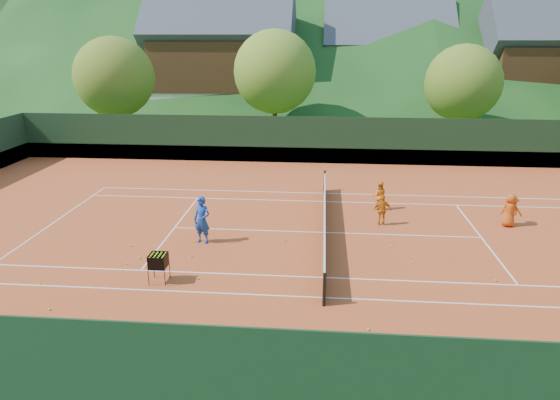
# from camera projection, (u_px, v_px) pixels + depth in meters

# --- Properties ---
(ground) EXTENTS (400.00, 400.00, 0.00)m
(ground) POSITION_uv_depth(u_px,v_px,m) (324.00, 233.00, 20.86)
(ground) COLOR #2A4C17
(ground) RESTS_ON ground
(clay_court) EXTENTS (40.00, 24.00, 0.02)m
(clay_court) POSITION_uv_depth(u_px,v_px,m) (324.00, 233.00, 20.86)
(clay_court) COLOR #B0421C
(clay_court) RESTS_ON ground
(coach) EXTENTS (0.80, 0.64, 1.90)m
(coach) POSITION_uv_depth(u_px,v_px,m) (202.00, 220.00, 19.56)
(coach) COLOR #163E95
(coach) RESTS_ON clay_court
(student_a) EXTENTS (0.69, 0.55, 1.35)m
(student_a) POSITION_uv_depth(u_px,v_px,m) (379.00, 196.00, 23.47)
(student_a) COLOR orange
(student_a) RESTS_ON clay_court
(student_b) EXTENTS (0.82, 0.41, 1.36)m
(student_b) POSITION_uv_depth(u_px,v_px,m) (382.00, 210.00, 21.50)
(student_b) COLOR orange
(student_b) RESTS_ON clay_court
(student_c) EXTENTS (0.73, 0.50, 1.45)m
(student_c) POSITION_uv_depth(u_px,v_px,m) (510.00, 210.00, 21.33)
(student_c) COLOR #CA4B11
(student_c) RESTS_ON clay_court
(student_d) EXTENTS (0.96, 0.77, 1.30)m
(student_d) POSITION_uv_depth(u_px,v_px,m) (512.00, 211.00, 21.53)
(student_d) COLOR orange
(student_d) RESTS_ON clay_court
(tennis_ball_0) EXTENTS (0.07, 0.07, 0.07)m
(tennis_ball_0) POSITION_uv_depth(u_px,v_px,m) (191.00, 257.00, 18.50)
(tennis_ball_0) COLOR #C2D323
(tennis_ball_0) RESTS_ON clay_court
(tennis_ball_1) EXTENTS (0.07, 0.07, 0.07)m
(tennis_ball_1) POSITION_uv_depth(u_px,v_px,m) (131.00, 245.00, 19.48)
(tennis_ball_1) COLOR #C2D323
(tennis_ball_1) RESTS_ON clay_court
(tennis_ball_2) EXTENTS (0.07, 0.07, 0.07)m
(tennis_ball_2) POSITION_uv_depth(u_px,v_px,m) (71.00, 354.00, 12.84)
(tennis_ball_2) COLOR #C2D323
(tennis_ball_2) RESTS_ON clay_court
(tennis_ball_3) EXTENTS (0.07, 0.07, 0.07)m
(tennis_ball_3) POSITION_uv_depth(u_px,v_px,m) (467.00, 356.00, 12.75)
(tennis_ball_3) COLOR #C2D323
(tennis_ball_3) RESTS_ON clay_court
(tennis_ball_4) EXTENTS (0.07, 0.07, 0.07)m
(tennis_ball_4) POSITION_uv_depth(u_px,v_px,m) (324.00, 240.00, 20.03)
(tennis_ball_4) COLOR #C2D323
(tennis_ball_4) RESTS_ON clay_court
(tennis_ball_5) EXTENTS (0.07, 0.07, 0.07)m
(tennis_ball_5) POSITION_uv_depth(u_px,v_px,m) (49.00, 309.00, 14.93)
(tennis_ball_5) COLOR #C2D323
(tennis_ball_5) RESTS_ON clay_court
(tennis_ball_6) EXTENTS (0.07, 0.07, 0.07)m
(tennis_ball_6) POSITION_uv_depth(u_px,v_px,m) (285.00, 240.00, 19.95)
(tennis_ball_6) COLOR #C2D323
(tennis_ball_6) RESTS_ON clay_court
(tennis_ball_7) EXTENTS (0.07, 0.07, 0.07)m
(tennis_ball_7) POSITION_uv_depth(u_px,v_px,m) (40.00, 284.00, 16.47)
(tennis_ball_7) COLOR #C2D323
(tennis_ball_7) RESTS_ON clay_court
(tennis_ball_8) EXTENTS (0.07, 0.07, 0.07)m
(tennis_ball_8) POSITION_uv_depth(u_px,v_px,m) (257.00, 371.00, 12.17)
(tennis_ball_8) COLOR #C2D323
(tennis_ball_8) RESTS_ON clay_court
(tennis_ball_10) EXTENTS (0.07, 0.07, 0.07)m
(tennis_ball_10) POSITION_uv_depth(u_px,v_px,m) (198.00, 278.00, 16.84)
(tennis_ball_10) COLOR #C2D323
(tennis_ball_10) RESTS_ON clay_court
(tennis_ball_11) EXTENTS (0.07, 0.07, 0.07)m
(tennis_ball_11) POSITION_uv_depth(u_px,v_px,m) (368.00, 330.00, 13.90)
(tennis_ball_11) COLOR #C2D323
(tennis_ball_11) RESTS_ON clay_court
(tennis_ball_12) EXTENTS (0.07, 0.07, 0.07)m
(tennis_ball_12) POSITION_uv_depth(u_px,v_px,m) (127.00, 263.00, 17.94)
(tennis_ball_12) COLOR #C2D323
(tennis_ball_12) RESTS_ON clay_court
(tennis_ball_13) EXTENTS (0.07, 0.07, 0.07)m
(tennis_ball_13) POSITION_uv_depth(u_px,v_px,m) (413.00, 262.00, 18.05)
(tennis_ball_13) COLOR #C2D323
(tennis_ball_13) RESTS_ON clay_court
(tennis_ball_14) EXTENTS (0.07, 0.07, 0.07)m
(tennis_ball_14) POSITION_uv_depth(u_px,v_px,m) (195.00, 241.00, 19.90)
(tennis_ball_14) COLOR #C2D323
(tennis_ball_14) RESTS_ON clay_court
(tennis_ball_15) EXTENTS (0.07, 0.07, 0.07)m
(tennis_ball_15) POSITION_uv_depth(u_px,v_px,m) (77.00, 352.00, 12.90)
(tennis_ball_15) COLOR #C2D323
(tennis_ball_15) RESTS_ON clay_court
(tennis_ball_16) EXTENTS (0.07, 0.07, 0.07)m
(tennis_ball_16) POSITION_uv_depth(u_px,v_px,m) (496.00, 280.00, 16.70)
(tennis_ball_16) COLOR #C2D323
(tennis_ball_16) RESTS_ON clay_court
(tennis_ball_17) EXTENTS (0.07, 0.07, 0.07)m
(tennis_ball_17) POSITION_uv_depth(u_px,v_px,m) (139.00, 258.00, 18.39)
(tennis_ball_17) COLOR #C2D323
(tennis_ball_17) RESTS_ON clay_court
(tennis_ball_18) EXTENTS (0.07, 0.07, 0.07)m
(tennis_ball_18) POSITION_uv_depth(u_px,v_px,m) (391.00, 246.00, 19.45)
(tennis_ball_18) COLOR #C2D323
(tennis_ball_18) RESTS_ON clay_court
(court_lines) EXTENTS (23.83, 11.03, 0.00)m
(court_lines) POSITION_uv_depth(u_px,v_px,m) (324.00, 232.00, 20.86)
(court_lines) COLOR silver
(court_lines) RESTS_ON clay_court
(tennis_net) EXTENTS (0.10, 12.07, 1.10)m
(tennis_net) POSITION_uv_depth(u_px,v_px,m) (324.00, 221.00, 20.70)
(tennis_net) COLOR black
(tennis_net) RESTS_ON clay_court
(perimeter_fence) EXTENTS (40.40, 24.24, 3.00)m
(perimeter_fence) POSITION_uv_depth(u_px,v_px,m) (325.00, 204.00, 20.47)
(perimeter_fence) COLOR black
(perimeter_fence) RESTS_ON clay_court
(ball_hopper) EXTENTS (0.57, 0.57, 1.00)m
(ball_hopper) POSITION_uv_depth(u_px,v_px,m) (158.00, 261.00, 16.45)
(ball_hopper) COLOR black
(ball_hopper) RESTS_ON clay_court
(chalet_left) EXTENTS (13.80, 9.93, 12.92)m
(chalet_left) POSITION_uv_depth(u_px,v_px,m) (223.00, 60.00, 48.30)
(chalet_left) COLOR beige
(chalet_left) RESTS_ON ground
(chalet_mid) EXTENTS (12.65, 8.82, 11.45)m
(chalet_mid) POSITION_uv_depth(u_px,v_px,m) (385.00, 65.00, 50.98)
(chalet_mid) COLOR beige
(chalet_mid) RESTS_ON ground
(chalet_right) EXTENTS (11.50, 8.82, 11.91)m
(chalet_right) POSITION_uv_depth(u_px,v_px,m) (544.00, 65.00, 45.97)
(chalet_right) COLOR beige
(chalet_right) RESTS_ON ground
(tree_a) EXTENTS (6.00, 6.00, 7.88)m
(tree_a) POSITION_uv_depth(u_px,v_px,m) (114.00, 77.00, 37.68)
(tree_a) COLOR #3F2819
(tree_a) RESTS_ON ground
(tree_b) EXTENTS (6.40, 6.40, 8.40)m
(tree_b) POSITION_uv_depth(u_px,v_px,m) (275.00, 72.00, 38.49)
(tree_b) COLOR #402719
(tree_b) RESTS_ON ground
(tree_c) EXTENTS (5.60, 5.60, 7.35)m
(tree_c) POSITION_uv_depth(u_px,v_px,m) (463.00, 83.00, 36.60)
(tree_c) COLOR #422C1A
(tree_c) RESTS_ON ground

